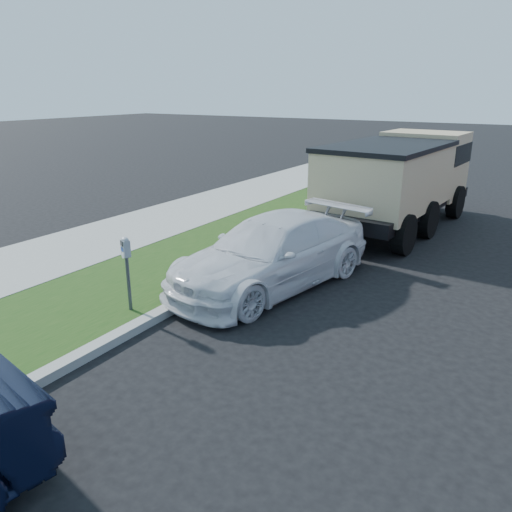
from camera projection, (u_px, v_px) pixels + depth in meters
The scene contains 5 objects.
ground at pixel (297, 345), 8.10m from camera, with size 120.00×120.00×0.00m, color black.
streetside at pixel (135, 253), 12.46m from camera, with size 6.12×50.00×0.15m.
parking_meter at pixel (126, 258), 8.79m from camera, with size 0.22×0.19×1.38m.
white_wagon at pixel (273, 252), 10.41m from camera, with size 2.04×5.01×1.45m, color silver.
dump_truck at pixel (400, 176), 14.85m from camera, with size 3.13×6.93×2.65m.
Camera 1 is at (3.21, -6.51, 3.95)m, focal length 35.00 mm.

